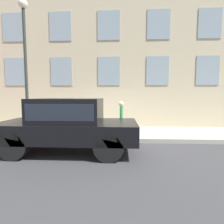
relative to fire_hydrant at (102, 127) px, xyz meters
The scene contains 7 objects.
ground_plane 0.74m from the fire_hydrant, 167.02° to the right, with size 80.00×80.00×0.00m, color #38383A.
sidewalk 0.98m from the fire_hydrant, ahead, with size 2.73×60.00×0.17m.
building_facade 3.83m from the fire_hydrant, ahead, with size 0.33×40.00×7.07m.
fire_hydrant is the anchor object (origin of this frame).
person 1.02m from the fire_hydrant, 58.66° to the right, with size 0.34×0.22×1.39m.
parked_car_black_near 1.90m from the fire_hydrant, 151.13° to the left, with size 1.87×4.29×1.70m.
street_lamp 4.40m from the fire_hydrant, 87.65° to the left, with size 0.36×0.36×5.47m.
Camera 1 is at (-6.52, -0.65, 1.78)m, focal length 28.00 mm.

